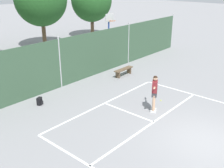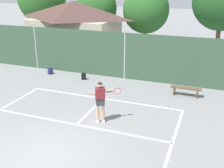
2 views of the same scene
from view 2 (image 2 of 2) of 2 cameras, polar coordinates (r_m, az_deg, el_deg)
name	(u,v)px [view 2 (image 2 of 2)]	position (r m, az deg, el deg)	size (l,w,h in m)	color
ground_plane	(43,156)	(10.35, -13.93, -14.22)	(120.00, 120.00, 0.00)	gray
court_markings	(53,147)	(10.79, -11.98, -12.48)	(8.30, 11.10, 0.01)	white
chainlink_fence	(125,56)	(17.23, 2.62, 5.74)	(26.09, 0.09, 3.04)	#38563D
clubhouse_building	(75,27)	(23.87, -7.69, 11.58)	(7.36, 4.87, 4.33)	beige
treeline_backdrop	(151,4)	(25.37, 7.92, 15.94)	(27.93, 4.45, 6.71)	brown
tennis_player	(100,98)	(11.78, -2.38, -2.99)	(1.23, 0.83, 1.85)	silver
tennis_ball	(131,123)	(12.15, 3.89, -7.89)	(0.07, 0.07, 0.07)	#CCE033
backpack_navy	(50,71)	(18.87, -12.57, 2.59)	(0.30, 0.27, 0.46)	navy
backpack_black	(84,76)	(17.47, -5.83, 1.56)	(0.33, 0.32, 0.46)	black
courtside_bench	(186,90)	(15.32, 14.93, -1.11)	(1.60, 0.36, 0.48)	brown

